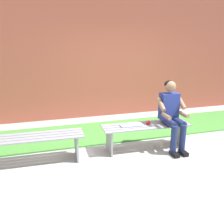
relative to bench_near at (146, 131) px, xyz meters
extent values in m
cube|color=#B2B2AD|center=(1.01, 1.00, -0.38)|extent=(10.00, 7.00, 0.04)
cube|color=#478C38|center=(1.01, -1.04, -0.34)|extent=(9.00, 1.33, 0.03)
cube|color=#9E4C38|center=(0.50, -2.39, 1.22)|extent=(9.50, 0.24, 3.16)
cube|color=gray|center=(-0.01, -0.17, 0.11)|extent=(1.66, 0.15, 0.02)
cube|color=gray|center=(0.00, -0.06, 0.11)|extent=(1.66, 0.15, 0.02)
cube|color=gray|center=(0.00, 0.06, 0.11)|extent=(1.66, 0.15, 0.02)
cube|color=gray|center=(0.01, 0.17, 0.11)|extent=(1.66, 0.15, 0.02)
cube|color=gray|center=(-0.71, 0.02, -0.13)|extent=(0.04, 0.40, 0.46)
cube|color=gray|center=(0.71, -0.02, -0.13)|extent=(0.04, 0.40, 0.46)
cube|color=gray|center=(2.02, -0.17, 0.11)|extent=(1.66, 0.15, 0.02)
cube|color=gray|center=(2.02, -0.06, 0.11)|extent=(1.66, 0.15, 0.02)
cube|color=gray|center=(2.02, 0.06, 0.11)|extent=(1.66, 0.15, 0.02)
cube|color=gray|center=(2.03, 0.17, 0.11)|extent=(1.66, 0.15, 0.02)
cube|color=gray|center=(1.31, 0.02, -0.13)|extent=(0.04, 0.40, 0.46)
cube|color=navy|center=(-0.46, -0.02, 0.44)|extent=(0.34, 0.20, 0.50)
sphere|color=#936B4C|center=(-0.46, -0.01, 0.82)|extent=(0.20, 0.20, 0.20)
ellipsoid|color=black|center=(-0.46, -0.04, 0.85)|extent=(0.20, 0.19, 0.15)
cylinder|color=navy|center=(-0.55, 0.18, 0.19)|extent=(0.13, 0.40, 0.13)
cylinder|color=navy|center=(-0.37, 0.18, 0.19)|extent=(0.13, 0.40, 0.13)
cylinder|color=navy|center=(-0.55, 0.38, -0.09)|extent=(0.11, 0.11, 0.55)
cube|color=black|center=(-0.55, 0.44, -0.32)|extent=(0.10, 0.22, 0.07)
cylinder|color=navy|center=(-0.37, 0.38, -0.09)|extent=(0.11, 0.11, 0.55)
cube|color=black|center=(-0.37, 0.44, -0.32)|extent=(0.10, 0.22, 0.07)
cylinder|color=#936B4C|center=(-0.67, 0.06, 0.51)|extent=(0.08, 0.28, 0.23)
cylinder|color=#936B4C|center=(-0.64, 0.22, 0.33)|extent=(0.07, 0.26, 0.07)
cylinder|color=#936B4C|center=(-0.25, 0.06, 0.51)|extent=(0.08, 0.28, 0.23)
cylinder|color=#936B4C|center=(-0.28, 0.22, 0.33)|extent=(0.07, 0.26, 0.07)
sphere|color=red|center=(-0.04, -0.01, 0.16)|extent=(0.08, 0.08, 0.08)
cube|color=white|center=(0.18, -0.03, 0.13)|extent=(0.20, 0.16, 0.02)
cube|color=white|center=(0.39, -0.03, 0.13)|extent=(0.20, 0.16, 0.02)
cube|color=#1E478C|center=(0.28, -0.03, 0.12)|extent=(0.42, 0.17, 0.01)
camera|label=1|loc=(1.83, 3.95, 1.64)|focal=39.40mm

